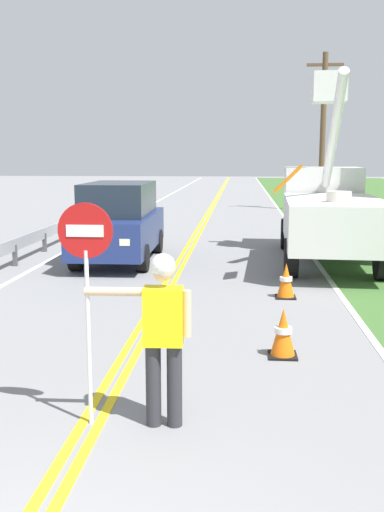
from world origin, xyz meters
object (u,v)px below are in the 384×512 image
at_px(traffic_cone_lead, 283,333).
at_px(traffic_cone_mid, 286,281).
at_px(utility_bucket_truck, 327,208).
at_px(stop_sign_paddle, 86,264).
at_px(utility_pole_mid, 323,130).
at_px(oncoming_suv_nearest, 119,222).
at_px(flagger_worker, 162,329).

bearing_deg(traffic_cone_lead, traffic_cone_mid, 84.99).
height_order(utility_bucket_truck, traffic_cone_mid, utility_bucket_truck).
bearing_deg(stop_sign_paddle, utility_pole_mid, 77.06).
bearing_deg(oncoming_suv_nearest, utility_pole_mid, 64.15).
distance_m(flagger_worker, traffic_cone_lead, 2.74).
bearing_deg(utility_pole_mid, traffic_cone_mid, -99.57).
bearing_deg(flagger_worker, utility_bucket_truck, 72.97).
relative_size(utility_pole_mid, traffic_cone_mid, 11.21).
relative_size(stop_sign_paddle, utility_pole_mid, 0.30).
xyz_separation_m(utility_bucket_truck, oncoming_suv_nearest, (-5.56, -0.72, -0.34)).
bearing_deg(oncoming_suv_nearest, flagger_worker, -75.70).
relative_size(traffic_cone_lead, traffic_cone_mid, 1.00).
bearing_deg(traffic_cone_mid, stop_sign_paddle, -113.32).
xyz_separation_m(stop_sign_paddle, utility_bucket_truck, (3.90, 10.25, -0.31)).
xyz_separation_m(flagger_worker, traffic_cone_lead, (1.40, 2.24, -0.71)).
relative_size(flagger_worker, stop_sign_paddle, 0.78).
height_order(flagger_worker, oncoming_suv_nearest, oncoming_suv_nearest).
height_order(stop_sign_paddle, traffic_cone_mid, stop_sign_paddle).
xyz_separation_m(utility_pole_mid, traffic_cone_lead, (-3.49, -22.36, -3.77)).
xyz_separation_m(stop_sign_paddle, oncoming_suv_nearest, (-1.65, 9.53, -0.65)).
relative_size(flagger_worker, oncoming_suv_nearest, 0.39).
distance_m(stop_sign_paddle, utility_pole_mid, 25.37).
distance_m(stop_sign_paddle, traffic_cone_lead, 3.42).
relative_size(flagger_worker, traffic_cone_lead, 2.61).
distance_m(utility_bucket_truck, traffic_cone_mid, 4.85).
bearing_deg(utility_bucket_truck, traffic_cone_lead, -102.24).
distance_m(flagger_worker, stop_sign_paddle, 1.02).
relative_size(oncoming_suv_nearest, traffic_cone_lead, 6.62).
bearing_deg(flagger_worker, traffic_cone_mid, 73.39).
bearing_deg(traffic_cone_lead, flagger_worker, -122.01).
bearing_deg(traffic_cone_lead, utility_bucket_truck, 77.76).
bearing_deg(traffic_cone_mid, utility_pole_mid, 80.43).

